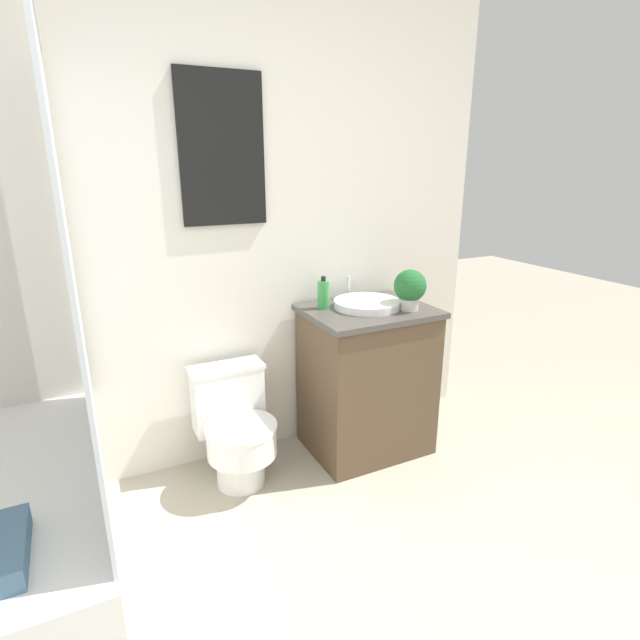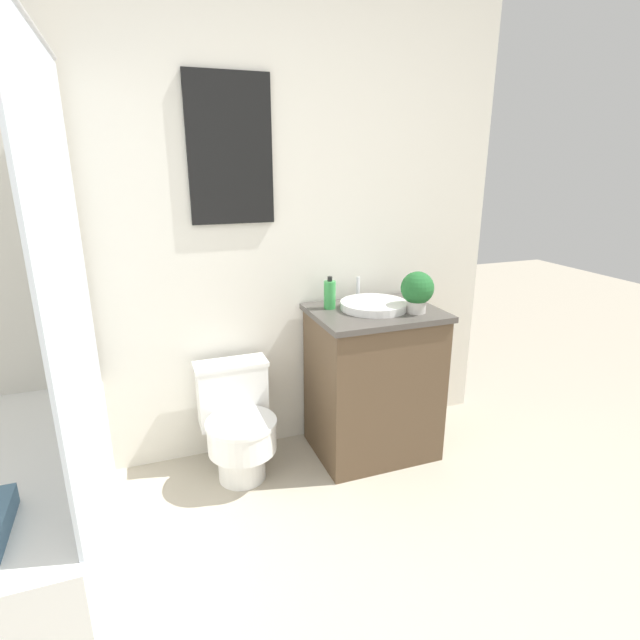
{
  "view_description": "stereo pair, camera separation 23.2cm",
  "coord_description": "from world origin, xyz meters",
  "px_view_note": "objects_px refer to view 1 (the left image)",
  "views": [
    {
      "loc": [
        -0.55,
        -0.41,
        1.57
      ],
      "look_at": [
        0.44,
        1.57,
        0.86
      ],
      "focal_mm": 28.0,
      "sensor_mm": 36.0,
      "label": 1
    },
    {
      "loc": [
        -0.34,
        -0.51,
        1.57
      ],
      "look_at": [
        0.44,
        1.57,
        0.86
      ],
      "focal_mm": 28.0,
      "sensor_mm": 36.0,
      "label": 2
    }
  ],
  "objects_px": {
    "toilet": "(236,428)",
    "potted_plant": "(410,288)",
    "soap_bottle": "(323,294)",
    "sink": "(367,304)"
  },
  "relations": [
    {
      "from": "soap_bottle",
      "to": "potted_plant",
      "type": "xyz_separation_m",
      "value": [
        0.39,
        -0.22,
        0.04
      ]
    },
    {
      "from": "potted_plant",
      "to": "sink",
      "type": "bearing_deg",
      "value": 142.39
    },
    {
      "from": "toilet",
      "to": "potted_plant",
      "type": "xyz_separation_m",
      "value": [
        0.92,
        -0.15,
        0.66
      ]
    },
    {
      "from": "soap_bottle",
      "to": "sink",
      "type": "bearing_deg",
      "value": -22.39
    },
    {
      "from": "sink",
      "to": "potted_plant",
      "type": "relative_size",
      "value": 1.81
    },
    {
      "from": "sink",
      "to": "potted_plant",
      "type": "bearing_deg",
      "value": -37.61
    },
    {
      "from": "soap_bottle",
      "to": "toilet",
      "type": "bearing_deg",
      "value": -171.68
    },
    {
      "from": "sink",
      "to": "toilet",
      "type": "bearing_deg",
      "value": 179.21
    },
    {
      "from": "sink",
      "to": "potted_plant",
      "type": "distance_m",
      "value": 0.24
    },
    {
      "from": "soap_bottle",
      "to": "potted_plant",
      "type": "height_order",
      "value": "potted_plant"
    }
  ]
}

